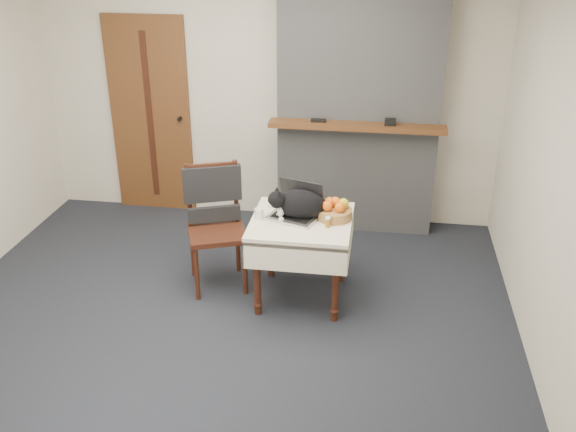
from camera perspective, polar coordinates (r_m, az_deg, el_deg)
name	(u,v)px	position (r m, az deg, el deg)	size (l,w,h in m)	color
ground	(223,318)	(5.08, -5.78, -9.01)	(4.50, 4.50, 0.00)	black
room_shell	(228,79)	(4.78, -5.34, 12.02)	(4.52, 4.01, 2.61)	beige
door	(151,116)	(6.72, -12.11, 8.67)	(0.82, 0.10, 2.00)	brown
chimney	(359,99)	(6.11, 6.33, 10.34)	(1.62, 0.48, 2.60)	gray
side_table	(301,232)	(5.03, 1.20, -1.47)	(0.78, 0.78, 0.70)	#371E0F
laptop	(297,208)	(5.01, 0.77, 0.74)	(0.45, 0.42, 0.28)	#B7B7BC
cat	(301,205)	(4.96, 1.16, 1.02)	(0.56, 0.33, 0.27)	black
cream_jar	(259,214)	(4.99, -2.58, 0.22)	(0.07, 0.07, 0.08)	white
pill_bottle	(328,222)	(4.85, 3.56, -0.53)	(0.04, 0.04, 0.08)	#976012
fruit_basket	(335,211)	(4.99, 4.17, 0.48)	(0.27, 0.27, 0.16)	#B08C47
desk_clutter	(322,217)	(5.02, 3.05, -0.07)	(0.13, 0.01, 0.01)	black
chair	(214,209)	(5.30, -6.57, 0.66)	(0.60, 0.59, 1.03)	#371E0F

